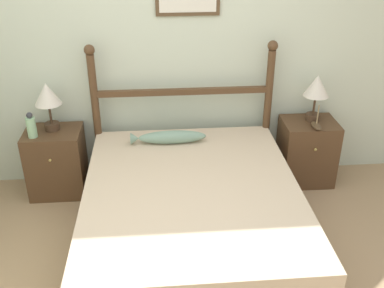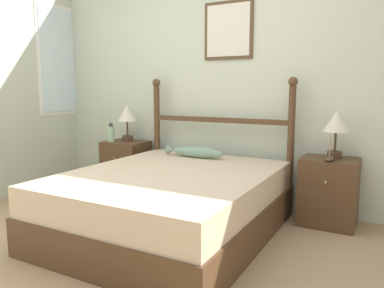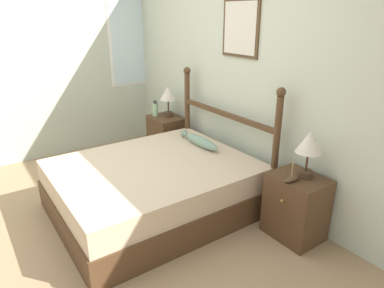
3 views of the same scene
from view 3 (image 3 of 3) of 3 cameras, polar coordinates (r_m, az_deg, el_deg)
ground_plane at (r=3.46m, az=-16.13°, el=-13.54°), size 16.00×16.00×0.00m
wall_back at (r=3.80m, az=7.43°, el=11.21°), size 6.40×0.08×2.55m
wall_left at (r=5.01m, az=-25.65°, el=11.74°), size 0.08×6.40×2.55m
bed at (r=3.53m, az=-6.33°, el=-7.18°), size 1.56×1.90×0.52m
headboard at (r=3.82m, az=5.51°, el=2.81°), size 1.58×0.09×1.30m
nightstand_left at (r=4.77m, az=-4.23°, el=1.13°), size 0.47×0.40×0.59m
nightstand_right at (r=3.24m, az=16.91°, el=-9.98°), size 0.47×0.40×0.59m
table_lamp_left at (r=4.62m, az=-4.02°, el=8.13°), size 0.22×0.22×0.41m
table_lamp_right at (r=3.00m, az=18.93°, el=-0.19°), size 0.22×0.22×0.41m
bottle at (r=4.72m, az=-6.14°, el=5.86°), size 0.08×0.08×0.22m
model_boat at (r=3.00m, az=16.22°, el=-5.55°), size 0.07×0.16×0.21m
fish_pillow at (r=3.83m, az=1.34°, el=0.47°), size 0.62×0.12×0.11m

